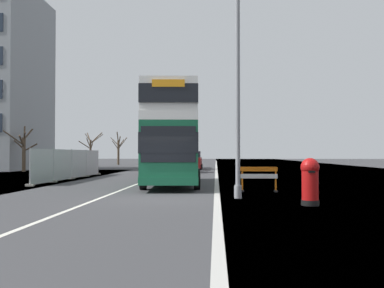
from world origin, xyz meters
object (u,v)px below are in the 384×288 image
object	(u,v)px
car_oncoming_near	(182,162)
car_receding_far	(161,159)
double_decker_bus	(172,136)
red_pillar_postbox	(310,179)
car_receding_mid	(193,161)
lamppost_foreground	(238,90)
roadworks_barrier	(259,176)

from	to	relation	value
car_oncoming_near	car_receding_far	world-z (taller)	car_receding_far
double_decker_bus	red_pillar_postbox	size ratio (longest dim) A/B	7.32
car_oncoming_near	car_receding_mid	size ratio (longest dim) A/B	1.01
double_decker_bus	car_oncoming_near	bearing A→B (deg)	92.40
red_pillar_postbox	car_receding_far	distance (m)	42.77
lamppost_foreground	roadworks_barrier	world-z (taller)	lamppost_foreground
lamppost_foreground	red_pillar_postbox	size ratio (longest dim) A/B	5.60
car_receding_mid	car_receding_far	distance (m)	8.12
red_pillar_postbox	car_oncoming_near	world-z (taller)	car_oncoming_near
double_decker_bus	lamppost_foreground	bearing A→B (deg)	-66.49
lamppost_foreground	car_oncoming_near	bearing A→B (deg)	99.36
double_decker_bus	car_receding_mid	size ratio (longest dim) A/B	2.57
lamppost_foreground	roadworks_barrier	distance (m)	4.74
double_decker_bus	car_receding_mid	xyz separation A→B (m)	(-0.16, 24.99, -1.76)
double_decker_bus	roadworks_barrier	distance (m)	6.54
roadworks_barrier	car_receding_far	distance (m)	37.37
car_oncoming_near	lamppost_foreground	bearing A→B (deg)	-80.64
lamppost_foreground	car_receding_mid	world-z (taller)	lamppost_foreground
lamppost_foreground	car_receding_mid	bearing A→B (deg)	96.01
car_receding_mid	car_oncoming_near	bearing A→B (deg)	-93.54
red_pillar_postbox	roadworks_barrier	bearing A→B (deg)	102.61
red_pillar_postbox	car_receding_mid	distance (m)	35.18
double_decker_bus	car_receding_mid	bearing A→B (deg)	90.37
double_decker_bus	car_receding_far	world-z (taller)	double_decker_bus
double_decker_bus	roadworks_barrier	world-z (taller)	double_decker_bus
lamppost_foreground	roadworks_barrier	xyz separation A→B (m)	(1.09, 3.04, -3.46)
red_pillar_postbox	double_decker_bus	bearing A→B (deg)	119.63
red_pillar_postbox	car_receding_mid	world-z (taller)	car_receding_mid
double_decker_bus	red_pillar_postbox	bearing A→B (deg)	-60.37
car_oncoming_near	car_receding_mid	bearing A→B (deg)	86.46
car_oncoming_near	car_receding_far	xyz separation A→B (m)	(-3.83, 15.40, 0.02)
roadworks_barrier	car_oncoming_near	bearing A→B (deg)	103.56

